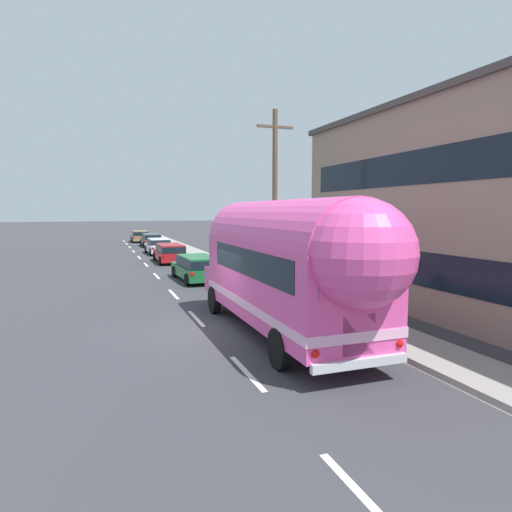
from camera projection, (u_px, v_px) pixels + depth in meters
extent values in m
plane|color=#38383D|center=(207.00, 330.00, 14.15)|extent=(300.00, 300.00, 0.00)
cube|color=silver|center=(367.00, 501.00, 5.82)|extent=(0.14, 2.40, 0.01)
cube|color=silver|center=(247.00, 373.00, 10.43)|extent=(0.14, 2.40, 0.01)
cube|color=silver|center=(196.00, 318.00, 15.67)|extent=(0.14, 2.40, 0.01)
cube|color=silver|center=(174.00, 294.00, 20.18)|extent=(0.14, 2.40, 0.01)
cube|color=silver|center=(157.00, 276.00, 25.78)|extent=(0.14, 2.40, 0.01)
cube|color=silver|center=(146.00, 265.00, 31.19)|extent=(0.14, 2.40, 0.01)
cube|color=silver|center=(139.00, 257.00, 35.96)|extent=(0.14, 2.40, 0.01)
cube|color=silver|center=(133.00, 251.00, 41.32)|extent=(0.14, 2.40, 0.01)
cube|color=silver|center=(130.00, 247.00, 45.99)|extent=(0.14, 2.40, 0.01)
cube|color=silver|center=(127.00, 244.00, 50.44)|extent=(0.14, 2.40, 0.01)
cube|color=silver|center=(124.00, 241.00, 55.03)|extent=(0.14, 2.40, 0.01)
cube|color=silver|center=(225.00, 274.00, 26.73)|extent=(0.12, 80.00, 0.01)
cube|color=gray|center=(250.00, 276.00, 25.17)|extent=(1.93, 90.00, 0.15)
cube|color=black|center=(440.00, 272.00, 14.49)|extent=(0.08, 16.45, 1.20)
cube|color=black|center=(445.00, 164.00, 14.13)|extent=(0.08, 16.45, 1.20)
cylinder|color=brown|center=(275.00, 201.00, 21.01)|extent=(0.24, 0.24, 8.50)
cube|color=brown|center=(275.00, 127.00, 20.66)|extent=(1.80, 0.12, 0.12)
cube|color=#EA4C9E|center=(283.00, 279.00, 13.26)|extent=(2.51, 8.22, 2.30)
cylinder|color=#EA4C9E|center=(283.00, 241.00, 13.14)|extent=(2.46, 8.12, 2.45)
sphere|color=#EA4C9E|center=(360.00, 254.00, 9.34)|extent=(2.40, 2.40, 2.40)
cube|color=#EA4C9E|center=(236.00, 279.00, 17.77)|extent=(2.26, 1.30, 0.95)
cube|color=#F4B2D6|center=(283.00, 301.00, 13.32)|extent=(2.55, 8.26, 0.24)
cube|color=black|center=(287.00, 261.00, 12.91)|extent=(2.53, 6.42, 0.76)
cube|color=black|center=(360.00, 277.00, 9.39)|extent=(2.00, 0.08, 0.84)
cube|color=#F4B2D6|center=(358.00, 335.00, 9.51)|extent=(0.80, 0.06, 0.90)
cube|color=silver|center=(360.00, 363.00, 9.48)|extent=(2.34, 0.14, 0.20)
sphere|color=red|center=(315.00, 354.00, 9.17)|extent=(0.20, 0.20, 0.20)
sphere|color=red|center=(399.00, 344.00, 9.88)|extent=(0.20, 0.20, 0.20)
cube|color=black|center=(240.00, 247.00, 17.08)|extent=(2.14, 0.10, 0.96)
cube|color=silver|center=(231.00, 279.00, 18.43)|extent=(0.90, 0.10, 0.56)
cylinder|color=black|center=(214.00, 300.00, 16.45)|extent=(0.26, 1.00, 1.00)
cylinder|color=black|center=(273.00, 296.00, 17.25)|extent=(0.26, 1.00, 1.00)
cylinder|color=black|center=(280.00, 349.00, 10.64)|extent=(0.26, 1.00, 1.00)
cylinder|color=black|center=(363.00, 339.00, 11.44)|extent=(0.26, 1.00, 1.00)
cube|color=#196633|center=(196.00, 271.00, 24.17)|extent=(2.01, 4.68, 0.60)
cube|color=#196633|center=(198.00, 261.00, 23.67)|extent=(1.77, 3.42, 0.55)
cube|color=black|center=(198.00, 262.00, 23.67)|extent=(1.83, 3.46, 0.43)
cube|color=red|center=(192.00, 274.00, 21.71)|extent=(0.20, 0.05, 0.14)
cube|color=red|center=(223.00, 272.00, 22.31)|extent=(0.20, 0.05, 0.14)
cylinder|color=black|center=(174.00, 272.00, 25.34)|extent=(0.22, 0.65, 0.64)
cylinder|color=black|center=(204.00, 270.00, 26.00)|extent=(0.22, 0.65, 0.64)
cylinder|color=black|center=(187.00, 280.00, 22.38)|extent=(0.22, 0.65, 0.64)
cylinder|color=black|center=(221.00, 278.00, 23.04)|extent=(0.22, 0.65, 0.64)
cube|color=#A5191E|center=(169.00, 255.00, 32.56)|extent=(1.81, 4.68, 0.60)
cube|color=#A5191E|center=(170.00, 248.00, 32.05)|extent=(1.61, 3.43, 0.55)
cube|color=black|center=(170.00, 248.00, 32.06)|extent=(1.67, 3.47, 0.43)
cube|color=red|center=(163.00, 256.00, 30.08)|extent=(0.20, 0.04, 0.14)
cube|color=red|center=(186.00, 256.00, 30.61)|extent=(0.20, 0.04, 0.14)
cylinder|color=black|center=(155.00, 256.00, 33.82)|extent=(0.20, 0.64, 0.64)
cylinder|color=black|center=(177.00, 255.00, 34.40)|extent=(0.20, 0.64, 0.64)
cylinder|color=black|center=(161.00, 261.00, 30.75)|extent=(0.20, 0.64, 0.64)
cylinder|color=black|center=(185.00, 260.00, 31.34)|extent=(0.20, 0.64, 0.64)
cube|color=white|center=(158.00, 248.00, 38.86)|extent=(1.94, 4.59, 0.60)
cube|color=white|center=(159.00, 242.00, 38.68)|extent=(1.69, 2.23, 0.55)
cube|color=black|center=(159.00, 242.00, 38.69)|extent=(1.75, 2.28, 0.43)
cube|color=red|center=(153.00, 248.00, 36.43)|extent=(0.20, 0.04, 0.14)
cube|color=red|center=(172.00, 248.00, 37.01)|extent=(0.20, 0.04, 0.14)
cylinder|color=black|center=(146.00, 249.00, 40.03)|extent=(0.21, 0.64, 0.64)
cylinder|color=black|center=(166.00, 249.00, 40.66)|extent=(0.21, 0.64, 0.64)
cylinder|color=black|center=(151.00, 252.00, 37.10)|extent=(0.21, 0.64, 0.64)
cylinder|color=black|center=(172.00, 251.00, 37.73)|extent=(0.21, 0.64, 0.64)
cube|color=#474C51|center=(151.00, 241.00, 47.01)|extent=(1.80, 4.62, 0.60)
cube|color=#474C51|center=(151.00, 236.00, 46.51)|extent=(1.60, 3.17, 0.55)
cube|color=black|center=(151.00, 237.00, 46.51)|extent=(1.66, 3.21, 0.43)
cube|color=red|center=(145.00, 241.00, 44.56)|extent=(0.20, 0.04, 0.14)
cube|color=red|center=(161.00, 241.00, 45.08)|extent=(0.20, 0.04, 0.14)
cylinder|color=black|center=(141.00, 243.00, 48.25)|extent=(0.20, 0.64, 0.64)
cylinder|color=black|center=(157.00, 242.00, 48.82)|extent=(0.20, 0.64, 0.64)
cylinder|color=black|center=(144.00, 245.00, 45.24)|extent=(0.20, 0.64, 0.64)
cylinder|color=black|center=(161.00, 244.00, 45.81)|extent=(0.20, 0.64, 0.64)
cube|color=olive|center=(140.00, 238.00, 53.71)|extent=(2.00, 4.66, 0.60)
cube|color=olive|center=(140.00, 233.00, 53.21)|extent=(1.77, 3.40, 0.55)
cube|color=black|center=(140.00, 233.00, 53.21)|extent=(1.83, 3.44, 0.43)
cube|color=red|center=(134.00, 237.00, 51.25)|extent=(0.20, 0.05, 0.14)
cube|color=red|center=(148.00, 237.00, 51.77)|extent=(0.20, 0.05, 0.14)
cylinder|color=black|center=(132.00, 239.00, 54.97)|extent=(0.22, 0.64, 0.64)
cylinder|color=black|center=(146.00, 238.00, 55.53)|extent=(0.22, 0.64, 0.64)
cylinder|color=black|center=(133.00, 240.00, 51.94)|extent=(0.22, 0.64, 0.64)
cylinder|color=black|center=(149.00, 240.00, 52.50)|extent=(0.22, 0.64, 0.64)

